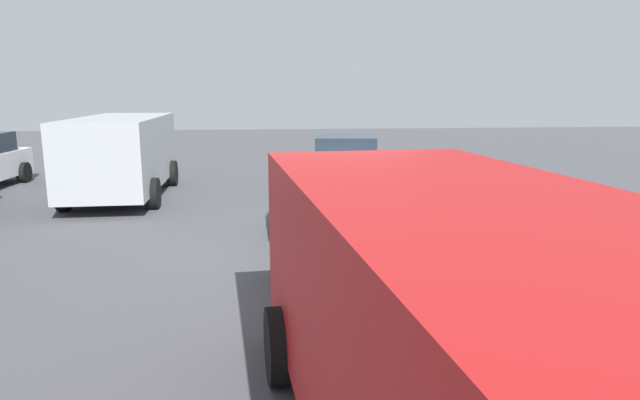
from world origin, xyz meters
name	(u,v)px	position (x,y,z in m)	size (l,w,h in m)	color
ground_plane	(338,252)	(0.00, 0.00, 0.00)	(60.00, 60.00, 0.00)	#47474C
art_car_decorated	(337,208)	(0.07, 0.00, 0.74)	(4.43, 2.09, 1.72)	beige
parked_van_near_right	(122,152)	(5.40, 4.77, 1.15)	(5.30, 2.29, 2.03)	#9EA3A8
parked_van_behind_right	(471,329)	(-5.60, -0.11, 1.15)	(5.47, 2.71, 2.03)	#B21919
parked_sedan_row_back_far	(345,162)	(6.07, -1.02, 0.72)	(4.38, 2.41, 1.47)	silver
parked_sedan_far_left	(106,155)	(8.63, 6.08, 0.72)	(4.00, 2.08, 1.43)	silver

